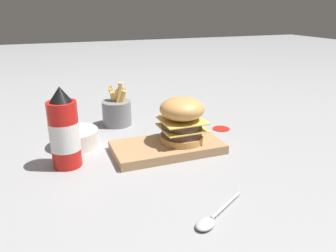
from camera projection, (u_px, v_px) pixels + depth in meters
The scene contains 8 objects.
ground_plane at pixel (157, 153), 0.87m from camera, with size 6.00×6.00×0.00m, color gray.
serving_board at pixel (168, 148), 0.87m from camera, with size 0.29×0.15×0.02m.
burger at pixel (182, 119), 0.86m from camera, with size 0.12×0.12×0.12m.
ketchup_bottle at pixel (64, 132), 0.77m from camera, with size 0.07×0.07×0.20m.
fries_basket at pixel (117, 112), 1.06m from camera, with size 0.09×0.09×0.14m.
side_bowl at pixel (75, 138), 0.90m from camera, with size 0.13×0.13×0.05m.
spoon at pixel (211, 219), 0.59m from camera, with size 0.14×0.09×0.01m.
ketchup_puddle at pixel (221, 128), 1.04m from camera, with size 0.05×0.05×0.00m.
Camera 1 is at (0.25, 0.75, 0.37)m, focal length 35.00 mm.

